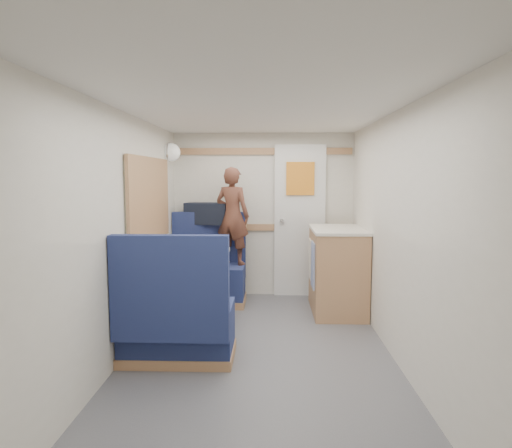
{
  "coord_description": "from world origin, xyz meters",
  "views": [
    {
      "loc": [
        0.1,
        -3.36,
        1.48
      ],
      "look_at": [
        -0.04,
        0.9,
        1.03
      ],
      "focal_mm": 32.0,
      "sensor_mm": 36.0,
      "label": 1
    }
  ],
  "objects_px": {
    "galley_counter": "(337,269)",
    "wine_glass": "(194,243)",
    "person": "(232,216)",
    "tray": "(200,258)",
    "orange_fruit": "(203,252)",
    "tumbler_right": "(194,246)",
    "duffel_bag": "(208,213)",
    "bench_near": "(177,325)",
    "cheese_block": "(204,254)",
    "salt_grinder": "(184,247)",
    "tumbler_mid": "(185,246)",
    "bench_far": "(207,277)",
    "beer_glass": "(218,248)",
    "dome_light": "(171,152)",
    "tumbler_left": "(173,256)",
    "bread_loaf": "(215,246)",
    "pepper_grinder": "(206,249)",
    "dinette_table": "(194,270)"
  },
  "relations": [
    {
      "from": "galley_counter",
      "to": "wine_glass",
      "type": "height_order",
      "value": "galley_counter"
    },
    {
      "from": "person",
      "to": "tray",
      "type": "height_order",
      "value": "person"
    },
    {
      "from": "orange_fruit",
      "to": "tumbler_right",
      "type": "relative_size",
      "value": 0.66
    },
    {
      "from": "duffel_bag",
      "to": "tumbler_right",
      "type": "bearing_deg",
      "value": -75.17
    },
    {
      "from": "bench_near",
      "to": "tumbler_right",
      "type": "xyz_separation_m",
      "value": [
        -0.03,
        1.05,
        0.48
      ]
    },
    {
      "from": "tray",
      "to": "cheese_block",
      "type": "xyz_separation_m",
      "value": [
        0.03,
        0.07,
        0.03
      ]
    },
    {
      "from": "salt_grinder",
      "to": "tumbler_right",
      "type": "bearing_deg",
      "value": 34.62
    },
    {
      "from": "orange_fruit",
      "to": "tumbler_mid",
      "type": "bearing_deg",
      "value": 123.85
    },
    {
      "from": "bench_near",
      "to": "person",
      "type": "distance_m",
      "value": 1.93
    },
    {
      "from": "bench_far",
      "to": "beer_glass",
      "type": "relative_size",
      "value": 9.42
    },
    {
      "from": "salt_grinder",
      "to": "dome_light",
      "type": "bearing_deg",
      "value": 110.43
    },
    {
      "from": "orange_fruit",
      "to": "cheese_block",
      "type": "bearing_deg",
      "value": 74.98
    },
    {
      "from": "dome_light",
      "to": "wine_glass",
      "type": "xyz_separation_m",
      "value": [
        0.4,
        -0.91,
        -0.91
      ]
    },
    {
      "from": "galley_counter",
      "to": "orange_fruit",
      "type": "relative_size",
      "value": 11.86
    },
    {
      "from": "bench_far",
      "to": "person",
      "type": "relative_size",
      "value": 0.93
    },
    {
      "from": "duffel_bag",
      "to": "tumbler_left",
      "type": "xyz_separation_m",
      "value": [
        -0.11,
        -1.5,
        -0.26
      ]
    },
    {
      "from": "duffel_bag",
      "to": "bread_loaf",
      "type": "distance_m",
      "value": 0.97
    },
    {
      "from": "tray",
      "to": "pepper_grinder",
      "type": "height_order",
      "value": "pepper_grinder"
    },
    {
      "from": "dinette_table",
      "to": "bench_near",
      "type": "xyz_separation_m",
      "value": [
        -0.0,
        -0.86,
        -0.27
      ]
    },
    {
      "from": "cheese_block",
      "to": "pepper_grinder",
      "type": "height_order",
      "value": "pepper_grinder"
    },
    {
      "from": "bread_loaf",
      "to": "wine_glass",
      "type": "bearing_deg",
      "value": -123.2
    },
    {
      "from": "bench_near",
      "to": "duffel_bag",
      "type": "distance_m",
      "value": 2.11
    },
    {
      "from": "dinette_table",
      "to": "duffel_bag",
      "type": "xyz_separation_m",
      "value": [
        -0.01,
        1.12,
        0.46
      ]
    },
    {
      "from": "orange_fruit",
      "to": "pepper_grinder",
      "type": "distance_m",
      "value": 0.27
    },
    {
      "from": "duffel_bag",
      "to": "orange_fruit",
      "type": "xyz_separation_m",
      "value": [
        0.14,
        -1.33,
        -0.25
      ]
    },
    {
      "from": "dome_light",
      "to": "tumbler_left",
      "type": "distance_m",
      "value": 1.59
    },
    {
      "from": "tumbler_mid",
      "to": "dome_light",
      "type": "bearing_deg",
      "value": 111.35
    },
    {
      "from": "pepper_grinder",
      "to": "dinette_table",
      "type": "bearing_deg",
      "value": -152.45
    },
    {
      "from": "dinette_table",
      "to": "tumbler_right",
      "type": "xyz_separation_m",
      "value": [
        -0.03,
        0.18,
        0.21
      ]
    },
    {
      "from": "duffel_bag",
      "to": "orange_fruit",
      "type": "bearing_deg",
      "value": -68.44
    },
    {
      "from": "tray",
      "to": "tumbler_mid",
      "type": "xyz_separation_m",
      "value": [
        -0.21,
        0.4,
        0.05
      ]
    },
    {
      "from": "tray",
      "to": "tumbler_right",
      "type": "bearing_deg",
      "value": 106.24
    },
    {
      "from": "galley_counter",
      "to": "beer_glass",
      "type": "xyz_separation_m",
      "value": [
        -1.24,
        -0.52,
        0.31
      ]
    },
    {
      "from": "person",
      "to": "cheese_block",
      "type": "distance_m",
      "value": 1.13
    },
    {
      "from": "bench_far",
      "to": "bread_loaf",
      "type": "height_order",
      "value": "bench_far"
    },
    {
      "from": "wine_glass",
      "to": "tumbler_mid",
      "type": "distance_m",
      "value": 0.25
    },
    {
      "from": "dome_light",
      "to": "salt_grinder",
      "type": "relative_size",
      "value": 2.04
    },
    {
      "from": "dome_light",
      "to": "duffel_bag",
      "type": "bearing_deg",
      "value": 35.59
    },
    {
      "from": "person",
      "to": "tumbler_left",
      "type": "bearing_deg",
      "value": 93.61
    },
    {
      "from": "person",
      "to": "bread_loaf",
      "type": "bearing_deg",
      "value": 102.55
    },
    {
      "from": "dome_light",
      "to": "tumbler_left",
      "type": "xyz_separation_m",
      "value": [
        0.26,
        -1.23,
        -0.98
      ]
    },
    {
      "from": "wine_glass",
      "to": "pepper_grinder",
      "type": "relative_size",
      "value": 1.83
    },
    {
      "from": "galley_counter",
      "to": "cheese_block",
      "type": "relative_size",
      "value": 8.23
    },
    {
      "from": "tray",
      "to": "tumbler_mid",
      "type": "distance_m",
      "value": 0.46
    },
    {
      "from": "tumbler_left",
      "to": "bread_loaf",
      "type": "height_order",
      "value": "tumbler_left"
    },
    {
      "from": "wine_glass",
      "to": "pepper_grinder",
      "type": "bearing_deg",
      "value": 50.28
    },
    {
      "from": "bench_far",
      "to": "wine_glass",
      "type": "xyz_separation_m",
      "value": [
        0.01,
        -0.92,
        0.54
      ]
    },
    {
      "from": "tumbler_mid",
      "to": "bread_loaf",
      "type": "bearing_deg",
      "value": 11.36
    },
    {
      "from": "bench_near",
      "to": "beer_glass",
      "type": "xyz_separation_m",
      "value": [
        0.23,
        0.9,
        0.48
      ]
    },
    {
      "from": "tumbler_left",
      "to": "beer_glass",
      "type": "distance_m",
      "value": 0.54
    }
  ]
}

